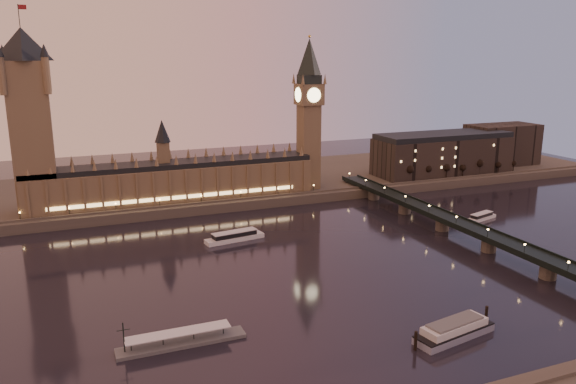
% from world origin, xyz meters
% --- Properties ---
extents(ground, '(700.00, 700.00, 0.00)m').
position_xyz_m(ground, '(0.00, 0.00, 0.00)').
color(ground, black).
rests_on(ground, ground).
extents(far_embankment, '(560.00, 130.00, 6.00)m').
position_xyz_m(far_embankment, '(30.00, 165.00, 3.00)').
color(far_embankment, '#423D35').
rests_on(far_embankment, ground).
extents(palace_of_westminster, '(180.00, 26.62, 52.00)m').
position_xyz_m(palace_of_westminster, '(-40.12, 120.99, 21.71)').
color(palace_of_westminster, brown).
rests_on(palace_of_westminster, ground).
extents(victoria_tower, '(31.68, 31.68, 118.00)m').
position_xyz_m(victoria_tower, '(-120.00, 121.00, 65.79)').
color(victoria_tower, brown).
rests_on(victoria_tower, ground).
extents(big_ben, '(17.68, 17.68, 104.00)m').
position_xyz_m(big_ben, '(53.99, 120.99, 63.95)').
color(big_ben, brown).
rests_on(big_ben, ground).
extents(westminster_bridge, '(13.20, 260.00, 15.30)m').
position_xyz_m(westminster_bridge, '(91.61, 0.00, 5.52)').
color(westminster_bridge, black).
rests_on(westminster_bridge, ground).
extents(city_block, '(155.00, 45.00, 34.00)m').
position_xyz_m(city_block, '(194.94, 130.93, 22.24)').
color(city_block, black).
rests_on(city_block, ground).
extents(bare_tree_0, '(5.11, 5.11, 10.40)m').
position_xyz_m(bare_tree_0, '(128.72, 109.00, 13.73)').
color(bare_tree_0, black).
rests_on(bare_tree_0, ground).
extents(bare_tree_1, '(5.11, 5.11, 10.40)m').
position_xyz_m(bare_tree_1, '(145.09, 109.00, 13.73)').
color(bare_tree_1, black).
rests_on(bare_tree_1, ground).
extents(bare_tree_2, '(5.11, 5.11, 10.40)m').
position_xyz_m(bare_tree_2, '(161.46, 109.00, 13.73)').
color(bare_tree_2, black).
rests_on(bare_tree_2, ground).
extents(bare_tree_3, '(5.11, 5.11, 10.40)m').
position_xyz_m(bare_tree_3, '(177.83, 109.00, 13.73)').
color(bare_tree_3, black).
rests_on(bare_tree_3, ground).
extents(bare_tree_4, '(5.11, 5.11, 10.40)m').
position_xyz_m(bare_tree_4, '(194.20, 109.00, 13.73)').
color(bare_tree_4, black).
rests_on(bare_tree_4, ground).
extents(bare_tree_5, '(5.11, 5.11, 10.40)m').
position_xyz_m(bare_tree_5, '(210.57, 109.00, 13.73)').
color(bare_tree_5, black).
rests_on(bare_tree_5, ground).
extents(bare_tree_6, '(5.11, 5.11, 10.40)m').
position_xyz_m(bare_tree_6, '(226.94, 109.00, 13.73)').
color(bare_tree_6, black).
rests_on(bare_tree_6, ground).
extents(cruise_boat_a, '(33.19, 11.66, 5.20)m').
position_xyz_m(cruise_boat_a, '(-22.79, 45.77, 2.29)').
color(cruise_boat_a, silver).
rests_on(cruise_boat_a, ground).
extents(cruise_boat_b, '(23.17, 11.65, 4.15)m').
position_xyz_m(cruise_boat_b, '(127.53, 27.74, 1.83)').
color(cruise_boat_b, silver).
rests_on(cruise_boat_b, ground).
extents(moored_barge, '(36.68, 14.74, 6.83)m').
position_xyz_m(moored_barge, '(18.46, -85.56, 2.88)').
color(moored_barge, '#858EAA').
rests_on(moored_barge, ground).
extents(pontoon_pier, '(44.40, 7.40, 11.84)m').
position_xyz_m(pontoon_pier, '(-72.09, -54.56, 1.28)').
color(pontoon_pier, '#595B5E').
rests_on(pontoon_pier, ground).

